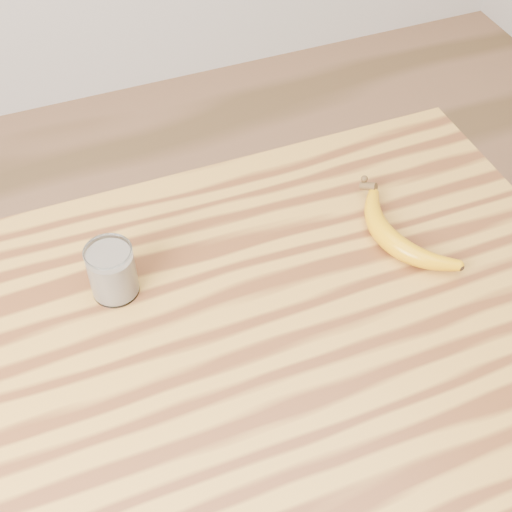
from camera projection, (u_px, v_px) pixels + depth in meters
name	position (u px, v px, depth m)	size (l,w,h in m)	color
room	(196.00, 91.00, 0.66)	(4.04, 4.04, 2.70)	#875E3F
table	(220.00, 410.00, 1.09)	(1.20, 0.80, 0.90)	#AC7A30
smoothie_glass	(112.00, 272.00, 1.05)	(0.07, 0.07, 0.09)	white
banana	(390.00, 241.00, 1.12)	(0.11, 0.29, 0.04)	#CD8C09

